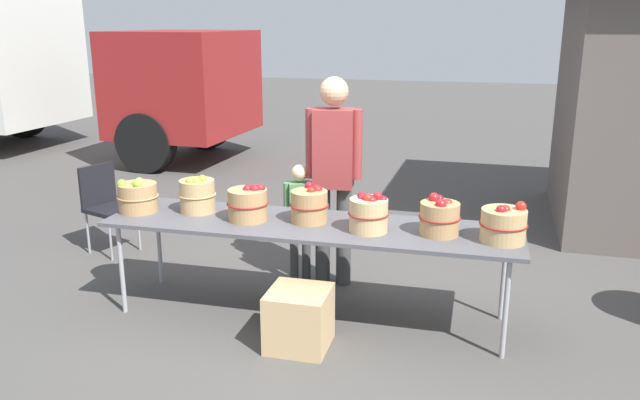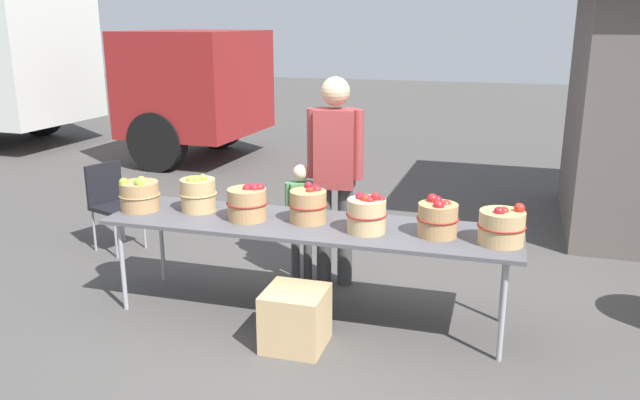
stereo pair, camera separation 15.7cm
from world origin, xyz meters
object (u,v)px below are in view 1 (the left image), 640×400
Objects in this scene: apple_basket_red_0 at (248,204)px; folding_chair at (106,201)px; vendor_adult at (334,166)px; apple_basket_red_4 at (504,224)px; market_table at (310,228)px; produce_crate at (299,319)px; apple_basket_red_2 at (369,213)px; apple_basket_red_3 at (440,217)px; child_customer at (300,214)px; apple_basket_green_0 at (138,197)px; apple_basket_red_1 at (310,205)px; apple_basket_green_1 at (197,195)px.

apple_basket_red_0 reaches higher than folding_chair.
apple_basket_red_4 is at bearing 146.47° from vendor_adult.
market_table is 7.41× the size of produce_crate.
apple_basket_red_2 is 0.50m from apple_basket_red_3.
produce_crate is at bearing 80.48° from child_customer.
apple_basket_green_0 is at bearing -178.67° from market_table.
apple_basket_red_4 is at bearing -0.58° from apple_basket_green_0.
apple_basket_red_3 is (0.50, 0.05, -0.01)m from apple_basket_red_2.
apple_basket_red_3 is 0.71× the size of produce_crate.
folding_chair is at bearing 164.14° from apple_basket_red_3.
apple_basket_red_2 is 0.28× the size of child_customer.
apple_basket_red_1 is 0.97m from apple_basket_red_3.
apple_basket_red_3 is (1.43, 0.01, -0.00)m from apple_basket_red_0.
folding_chair is (-0.91, 0.94, -0.36)m from apple_basket_green_0.
apple_basket_red_0 reaches higher than apple_basket_green_0.
folding_chair is at bearing -11.48° from vendor_adult.
apple_basket_red_4 reaches higher than produce_crate.
child_customer is (-0.26, 0.63, -0.10)m from market_table.
apple_basket_red_4 is 0.78× the size of produce_crate.
apple_basket_green_1 reaches higher than apple_basket_red_3.
apple_basket_red_2 is at bearing -1.17° from apple_basket_green_0.
folding_chair is at bearing 149.42° from produce_crate.
produce_crate is (-0.41, -0.41, -0.68)m from apple_basket_red_2.
vendor_adult is at bearing 143.67° from apple_basket_red_3.
apple_basket_red_0 is 0.47m from apple_basket_red_1.
apple_basket_red_1 reaches higher than folding_chair.
apple_basket_red_4 is 1.80m from child_customer.
market_table is 0.69m from child_customer.
vendor_adult reaches higher than apple_basket_red_4.
apple_basket_red_1 is 0.48m from apple_basket_red_2.
apple_basket_red_3 is (0.96, -0.06, -0.00)m from apple_basket_red_1.
apple_basket_red_1 is at bearing 96.92° from produce_crate.
child_customer is at bearing 112.75° from apple_basket_red_1.
apple_basket_red_2 is at bearing -8.82° from market_table.
child_customer is at bearing 1.45° from vendor_adult.
apple_basket_green_1 reaches higher than apple_basket_red_0.
apple_basket_red_3 is 0.35× the size of folding_chair.
apple_basket_red_3 is at bearing -2.70° from apple_basket_green_1.
vendor_adult is 1.70× the size of child_customer.
apple_basket_red_4 is 0.18× the size of vendor_adult.
apple_basket_red_0 is at bearing 139.09° from produce_crate.
apple_basket_red_3 is at bearing 27.49° from produce_crate.
child_customer reaches higher than produce_crate.
apple_basket_green_0 is at bearing 178.83° from apple_basket_red_2.
apple_basket_red_2 reaches higher than apple_basket_green_0.
apple_basket_green_0 is at bearing 20.61° from vendor_adult.
apple_basket_red_1 is 1.40m from apple_basket_red_4.
produce_crate is (-0.90, -0.47, -0.67)m from apple_basket_red_3.
apple_basket_red_1 is 0.17× the size of vendor_adult.
apple_basket_red_4 is 1.55m from produce_crate.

